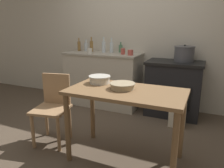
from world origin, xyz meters
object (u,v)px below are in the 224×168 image
at_px(mixing_bowl_large, 122,85).
at_px(bottle_center_left, 91,46).
at_px(stock_pot, 184,54).
at_px(bottle_far_left, 86,47).
at_px(bottle_center_right, 112,47).
at_px(mixing_bowl_small, 100,79).
at_px(cup_mid_right, 130,53).
at_px(stove, 173,88).
at_px(cup_right, 123,51).
at_px(flour_sack, 177,115).
at_px(bottle_center, 121,48).
at_px(bottle_mid_left, 104,47).
at_px(chair, 53,106).
at_px(cup_far_right, 90,51).
at_px(bottle_left, 79,46).
at_px(work_table, 126,101).

xyz_separation_m(mixing_bowl_large, bottle_center_left, (-1.20, 1.51, 0.23)).
xyz_separation_m(stock_pot, bottle_far_left, (-1.77, 0.04, 0.04)).
distance_m(bottle_center_left, bottle_center_right, 0.39).
bearing_deg(mixing_bowl_large, bottle_far_left, 130.70).
xyz_separation_m(mixing_bowl_small, cup_mid_right, (-0.06, 1.22, 0.16)).
distance_m(stock_pot, bottle_center_left, 1.64).
xyz_separation_m(stove, cup_right, (-0.86, -0.07, 0.56)).
bearing_deg(bottle_center_left, flour_sack, -16.04).
height_order(mixing_bowl_large, bottle_center, bottle_center).
height_order(bottle_mid_left, cup_right, bottle_mid_left).
relative_size(chair, bottle_center_right, 3.25).
height_order(stove, chair, stove).
xyz_separation_m(stove, chair, (-1.23, -1.47, 0.02)).
bearing_deg(cup_right, stove, 4.65).
bearing_deg(cup_far_right, chair, -82.50).
height_order(mixing_bowl_small, cup_right, cup_right).
distance_m(cup_mid_right, cup_far_right, 0.70).
height_order(bottle_far_left, bottle_mid_left, bottle_mid_left).
distance_m(mixing_bowl_large, bottle_left, 2.16).
bearing_deg(bottle_left, stove, -2.71).
xyz_separation_m(bottle_mid_left, cup_mid_right, (0.56, -0.15, -0.06)).
distance_m(work_table, bottle_center_right, 1.83).
distance_m(flour_sack, bottle_center_left, 1.95).
distance_m(flour_sack, bottle_mid_left, 1.72).
bearing_deg(bottle_left, bottle_center_right, -1.14).
relative_size(mixing_bowl_large, bottle_center, 1.47).
xyz_separation_m(stove, stock_pot, (0.11, 0.05, 0.56)).
bearing_deg(bottle_center_left, mixing_bowl_large, -51.52).
relative_size(stove, cup_mid_right, 9.80).
xyz_separation_m(bottle_left, cup_mid_right, (1.11, -0.22, -0.05)).
height_order(bottle_far_left, cup_mid_right, bottle_far_left).
bearing_deg(mixing_bowl_small, bottle_center_right, 108.87).
height_order(bottle_center_left, bottle_center, bottle_center_left).
distance_m(mixing_bowl_large, bottle_center, 1.78).
relative_size(work_table, flour_sack, 3.51).
bearing_deg(work_table, stock_pot, 76.05).
distance_m(chair, bottle_center_left, 1.66).
xyz_separation_m(chair, mixing_bowl_small, (0.59, 0.12, 0.38)).
distance_m(bottle_mid_left, bottle_center_left, 0.26).
relative_size(stove, bottle_left, 3.68).
relative_size(bottle_far_left, cup_right, 2.17).
height_order(mixing_bowl_large, mixing_bowl_small, mixing_bowl_small).
bearing_deg(bottle_left, cup_far_right, -38.26).
relative_size(chair, mixing_bowl_large, 3.19).
distance_m(stock_pot, bottle_center_right, 1.24).
xyz_separation_m(mixing_bowl_small, bottle_center, (-0.35, 1.53, 0.19)).
bearing_deg(chair, bottle_center_right, 74.69).
bearing_deg(work_table, chair, 178.71).
xyz_separation_m(work_table, cup_right, (-0.59, 1.42, 0.34)).
distance_m(bottle_far_left, bottle_center_right, 0.53).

